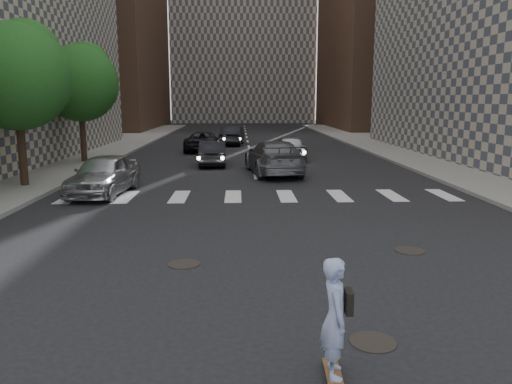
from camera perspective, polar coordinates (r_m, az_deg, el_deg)
ground at (r=10.02m, az=2.65°, el=-10.34°), size 160.00×160.00×0.00m
sidewalk_left at (r=32.57m, az=-26.94°, el=3.21°), size 13.00×80.00×0.15m
sidewalk_right at (r=33.26m, az=25.42°, el=3.46°), size 13.00×80.00×0.15m
tree_b at (r=22.26m, az=-25.55°, el=12.29°), size 4.20×4.20×6.60m
tree_c at (r=29.78m, az=-19.36°, el=12.01°), size 4.20×4.20×6.60m
manhole_a at (r=7.95m, az=13.20°, el=-16.34°), size 0.70×0.70×0.02m
manhole_b at (r=11.18m, az=-8.23°, el=-8.14°), size 0.70×0.70×0.02m
manhole_c at (r=12.56m, az=17.17°, el=-6.42°), size 0.70×0.70×0.02m
skateboarder at (r=6.55m, az=9.09°, el=-13.98°), size 0.42×0.84×1.65m
silver_sedan at (r=19.88m, az=-17.00°, el=1.95°), size 2.27×4.66×1.53m
traffic_car_a at (r=27.56m, az=-4.97°, el=4.43°), size 1.54×4.10×1.34m
traffic_car_b at (r=24.23m, az=2.04°, el=3.98°), size 2.94×5.84×1.63m
traffic_car_c at (r=35.30m, az=-6.06°, el=5.78°), size 2.37×5.02×1.39m
traffic_car_d at (r=30.31m, az=3.88°, el=5.14°), size 1.79×4.38×1.49m
traffic_car_e at (r=40.10m, az=-2.73°, el=6.47°), size 1.97×4.67×1.50m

